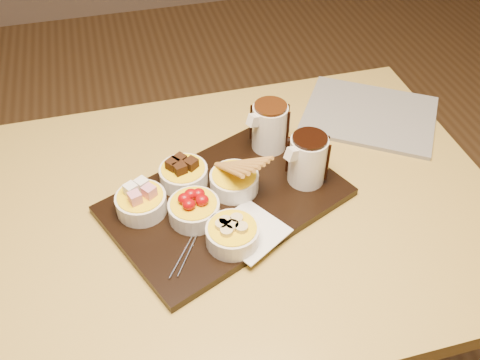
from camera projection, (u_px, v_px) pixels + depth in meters
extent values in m
cube|color=#B89A44|center=(210.00, 215.00, 1.10)|extent=(1.20, 0.80, 0.04)
cylinder|color=#B89A44|center=(0.00, 257.00, 1.49)|extent=(0.06, 0.06, 0.71)
cylinder|color=#B89A44|center=(357.00, 187.00, 1.70)|extent=(0.06, 0.06, 0.71)
cube|color=black|center=(226.00, 201.00, 1.09)|extent=(0.54, 0.46, 0.02)
cube|color=white|center=(249.00, 231.00, 1.02)|extent=(0.16, 0.16, 0.00)
cylinder|color=silver|center=(141.00, 203.00, 1.04)|extent=(0.10, 0.10, 0.04)
cylinder|color=silver|center=(184.00, 175.00, 1.10)|extent=(0.10, 0.10, 0.04)
cylinder|color=silver|center=(194.00, 210.00, 1.03)|extent=(0.10, 0.10, 0.04)
cylinder|color=silver|center=(234.00, 182.00, 1.09)|extent=(0.10, 0.10, 0.04)
cylinder|color=silver|center=(232.00, 235.00, 0.99)|extent=(0.10, 0.10, 0.04)
cylinder|color=silver|center=(308.00, 160.00, 1.09)|extent=(0.10, 0.10, 0.11)
cylinder|color=silver|center=(270.00, 127.00, 1.16)|extent=(0.10, 0.10, 0.11)
cube|color=beige|center=(370.00, 115.00, 1.31)|extent=(0.39, 0.38, 0.01)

